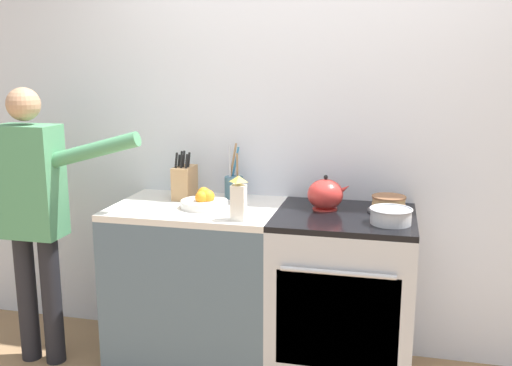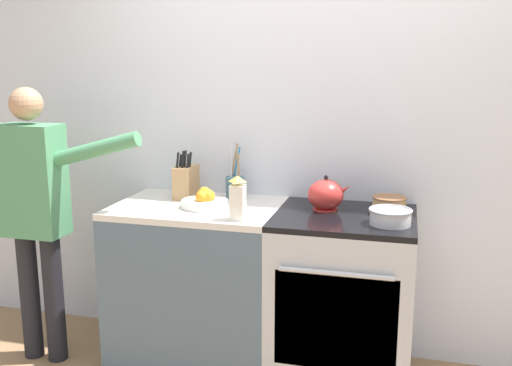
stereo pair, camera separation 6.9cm
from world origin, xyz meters
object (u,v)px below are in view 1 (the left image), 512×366
object	(u,v)px
tea_kettle	(326,194)
milk_carton	(239,199)
stove_range	(342,298)
fruit_bowl	(204,201)
mixing_bowl	(391,216)
person_baker	(33,204)
knife_block	(185,182)
layer_cake	(389,204)
utensil_crock	(234,186)

from	to	relation	value
tea_kettle	milk_carton	bearing A→B (deg)	-141.16
stove_range	fruit_bowl	xyz separation A→B (m)	(-0.76, -0.03, 0.50)
mixing_bowl	person_baker	size ratio (longest dim) A/B	0.13
knife_block	fruit_bowl	distance (m)	0.26
layer_cake	mixing_bowl	world-z (taller)	layer_cake
layer_cake	tea_kettle	size ratio (longest dim) A/B	0.93
layer_cake	milk_carton	bearing A→B (deg)	-154.92
tea_kettle	milk_carton	xyz separation A→B (m)	(-0.40, -0.32, 0.03)
stove_range	utensil_crock	xyz separation A→B (m)	(-0.66, 0.23, 0.54)
layer_cake	knife_block	distance (m)	1.16
knife_block	stove_range	bearing A→B (deg)	-9.17
tea_kettle	person_baker	xyz separation A→B (m)	(-1.58, -0.30, -0.07)
tea_kettle	fruit_bowl	size ratio (longest dim) A/B	0.92
tea_kettle	person_baker	size ratio (longest dim) A/B	0.15
layer_cake	tea_kettle	xyz separation A→B (m)	(-0.33, -0.02, 0.04)
mixing_bowl	fruit_bowl	bearing A→B (deg)	174.21
fruit_bowl	milk_carton	bearing A→B (deg)	-39.60
mixing_bowl	fruit_bowl	size ratio (longest dim) A/B	0.82
stove_range	utensil_crock	world-z (taller)	utensil_crock
fruit_bowl	milk_carton	xyz separation A→B (m)	(0.25, -0.21, 0.07)
milk_carton	person_baker	distance (m)	1.19
layer_cake	mixing_bowl	distance (m)	0.23
layer_cake	person_baker	world-z (taller)	person_baker
utensil_crock	milk_carton	bearing A→B (deg)	-71.42
layer_cake	utensil_crock	size ratio (longest dim) A/B	0.69
knife_block	person_baker	bearing A→B (deg)	-154.30
person_baker	layer_cake	bearing A→B (deg)	22.21
milk_carton	person_baker	xyz separation A→B (m)	(-1.18, 0.02, -0.10)
tea_kettle	utensil_crock	distance (m)	0.57
utensil_crock	person_baker	distance (m)	1.12
stove_range	milk_carton	xyz separation A→B (m)	(-0.51, -0.23, 0.57)
stove_range	utensil_crock	size ratio (longest dim) A/B	2.91
stove_range	fruit_bowl	distance (m)	0.91
tea_kettle	knife_block	world-z (taller)	knife_block
mixing_bowl	milk_carton	distance (m)	0.75
stove_range	mixing_bowl	bearing A→B (deg)	-28.65
layer_cake	utensil_crock	xyz separation A→B (m)	(-0.88, 0.12, 0.03)
knife_block	fruit_bowl	size ratio (longest dim) A/B	1.10
layer_cake	person_baker	bearing A→B (deg)	-170.52
layer_cake	knife_block	size ratio (longest dim) A/B	0.78
mixing_bowl	knife_block	bearing A→B (deg)	166.63
utensil_crock	mixing_bowl	bearing A→B (deg)	-21.48
milk_carton	utensil_crock	bearing A→B (deg)	108.58
mixing_bowl	person_baker	xyz separation A→B (m)	(-1.92, -0.09, -0.03)
fruit_bowl	milk_carton	size ratio (longest dim) A/B	1.13
mixing_bowl	utensil_crock	bearing A→B (deg)	158.52
fruit_bowl	person_baker	world-z (taller)	person_baker
layer_cake	fruit_bowl	bearing A→B (deg)	-172.23
stove_range	mixing_bowl	xyz separation A→B (m)	(0.23, -0.13, 0.50)
layer_cake	person_baker	xyz separation A→B (m)	(-1.91, -0.32, -0.03)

